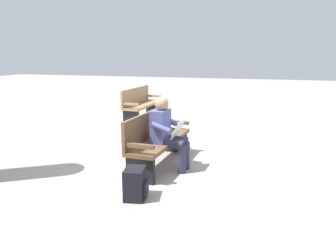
{
  "coord_description": "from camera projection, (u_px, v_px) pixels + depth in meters",
  "views": [
    {
      "loc": [
        4.9,
        1.58,
        1.84
      ],
      "look_at": [
        0.06,
        0.15,
        0.7
      ],
      "focal_mm": 34.31,
      "sensor_mm": 36.0,
      "label": 1
    }
  ],
  "objects": [
    {
      "name": "bench_far",
      "position": [
        140.0,
        103.0,
        9.13
      ],
      "size": [
        1.82,
        0.54,
        0.9
      ],
      "rotation": [
        0.0,
        0.0,
        -0.04
      ],
      "color": "#9E7A51",
      "rests_on": "ground"
    },
    {
      "name": "person_seated",
      "position": [
        167.0,
        131.0,
        5.12
      ],
      "size": [
        0.59,
        0.59,
        1.18
      ],
      "rotation": [
        0.0,
        0.0,
        -0.06
      ],
      "color": "#474C84",
      "rests_on": "ground"
    },
    {
      "name": "backpack",
      "position": [
        135.0,
        184.0,
        4.14
      ],
      "size": [
        0.37,
        0.33,
        0.41
      ],
      "rotation": [
        0.0,
        0.0,
        0.18
      ],
      "color": "black",
      "rests_on": "ground"
    },
    {
      "name": "bench_near",
      "position": [
        156.0,
        138.0,
        5.34
      ],
      "size": [
        1.83,
        0.59,
        0.9
      ],
      "rotation": [
        0.0,
        0.0,
        -0.06
      ],
      "color": "brown",
      "rests_on": "ground"
    },
    {
      "name": "ground_plane",
      "position": [
        161.0,
        165.0,
        5.42
      ],
      "size": [
        40.0,
        40.0,
        0.0
      ],
      "primitive_type": "plane",
      "color": "gray"
    }
  ]
}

